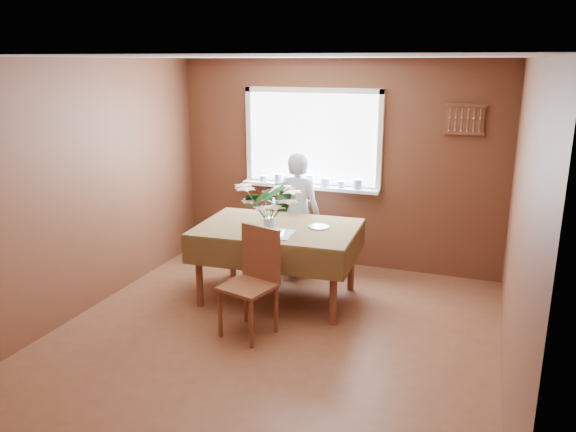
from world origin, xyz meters
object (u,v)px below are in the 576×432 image
(dining_table, at_px, (278,235))
(chair_far, at_px, (299,230))
(chair_near, at_px, (254,277))
(flower_bouquet, at_px, (269,200))
(seated_woman, at_px, (298,214))

(dining_table, xyz_separation_m, chair_far, (-0.07, 0.89, -0.21))
(chair_near, height_order, flower_bouquet, flower_bouquet)
(chair_far, height_order, seated_woman, seated_woman)
(flower_bouquet, bearing_deg, chair_near, -82.18)
(chair_near, xyz_separation_m, seated_woman, (-0.11, 1.56, 0.19))
(chair_near, relative_size, seated_woman, 0.68)
(flower_bouquet, bearing_deg, chair_far, 92.80)
(chair_near, bearing_deg, chair_far, 109.62)
(seated_woman, height_order, flower_bouquet, seated_woman)
(chair_far, xyz_separation_m, seated_woman, (0.03, -0.13, 0.24))
(chair_far, bearing_deg, seated_woman, 95.57)
(dining_table, height_order, seated_woman, seated_woman)
(chair_far, bearing_deg, dining_table, 87.73)
(flower_bouquet, bearing_deg, seated_woman, 91.51)
(chair_far, distance_m, flower_bouquet, 1.27)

